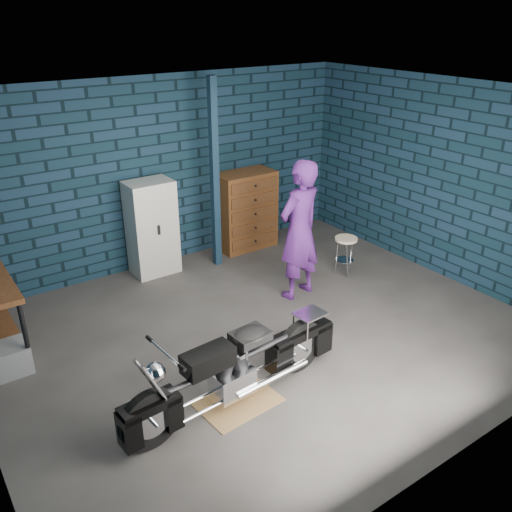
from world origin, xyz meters
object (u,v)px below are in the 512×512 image
at_px(locker, 152,228).
at_px(tool_chest, 246,211).
at_px(person, 299,230).
at_px(shop_stool, 345,256).
at_px(motorcycle, 236,363).
at_px(storage_bin, 4,361).

xyz_separation_m(locker, tool_chest, (1.59, 0.00, -0.07)).
bearing_deg(person, shop_stool, 174.44).
bearing_deg(shop_stool, locker, 143.04).
distance_m(motorcycle, locker, 3.14).
distance_m(motorcycle, tool_chest, 3.77).
xyz_separation_m(person, locker, (-1.26, 1.70, -0.24)).
distance_m(person, shop_stool, 1.11).
relative_size(storage_bin, locker, 0.37).
bearing_deg(shop_stool, person, -175.79).
height_order(storage_bin, shop_stool, shop_stool).
relative_size(person, shop_stool, 3.20).
bearing_deg(person, motorcycle, 26.75).
distance_m(tool_chest, shop_stool, 1.77).
distance_m(motorcycle, person, 2.35).
relative_size(storage_bin, shop_stool, 0.88).
relative_size(person, tool_chest, 1.50).
bearing_deg(locker, motorcycle, -100.80).
bearing_deg(shop_stool, tool_chest, 109.73).
xyz_separation_m(motorcycle, person, (1.85, 1.37, 0.46)).
xyz_separation_m(person, shop_stool, (0.91, 0.07, -0.63)).
bearing_deg(tool_chest, motorcycle, -125.28).
bearing_deg(storage_bin, motorcycle, -45.28).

